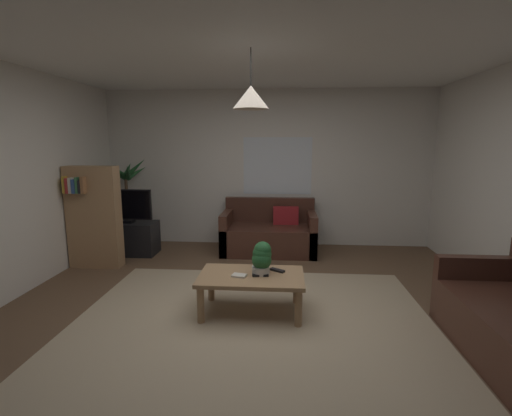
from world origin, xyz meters
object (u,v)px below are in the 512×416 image
object	(u,v)px
potted_plant_on_table	(262,257)
bookshelf_corner	(94,216)
coffee_table	(251,281)
potted_palm_corner	(127,205)
remote_on_table_0	(277,270)
tv_stand	(128,238)
pendant_lamp	(251,97)
book_on_table_0	(239,275)
couch_under_window	(269,234)
remote_on_table_1	(260,275)
tv	(125,206)

from	to	relation	value
potted_plant_on_table	bookshelf_corner	bearing A→B (deg)	152.95
coffee_table	potted_palm_corner	world-z (taller)	potted_palm_corner
remote_on_table_0	potted_plant_on_table	size ratio (longest dim) A/B	0.48
tv_stand	pendant_lamp	size ratio (longest dim) A/B	1.66
book_on_table_0	potted_plant_on_table	size ratio (longest dim) A/B	0.42
potted_palm_corner	bookshelf_corner	distance (m)	1.03
couch_under_window	potted_plant_on_table	xyz separation A→B (m)	(0.01, -2.11, 0.30)
coffee_table	potted_plant_on_table	world-z (taller)	potted_plant_on_table
couch_under_window	potted_palm_corner	world-z (taller)	potted_palm_corner
coffee_table	pendant_lamp	world-z (taller)	pendant_lamp
remote_on_table_1	bookshelf_corner	size ratio (longest dim) A/B	0.11
coffee_table	remote_on_table_1	size ratio (longest dim) A/B	6.56
remote_on_table_1	tv	bearing A→B (deg)	-138.42
remote_on_table_1	bookshelf_corner	world-z (taller)	bookshelf_corner
tv_stand	potted_palm_corner	world-z (taller)	potted_palm_corner
potted_palm_corner	bookshelf_corner	bearing A→B (deg)	-91.52
tv	pendant_lamp	world-z (taller)	pendant_lamp
potted_plant_on_table	pendant_lamp	world-z (taller)	pendant_lamp
tv	pendant_lamp	distance (m)	3.11
coffee_table	potted_plant_on_table	xyz separation A→B (m)	(0.10, 0.04, 0.24)
remote_on_table_0	potted_palm_corner	world-z (taller)	potted_palm_corner
book_on_table_0	tv	distance (m)	2.77
remote_on_table_0	potted_palm_corner	bearing A→B (deg)	-97.70
remote_on_table_1	pendant_lamp	size ratio (longest dim) A/B	0.30
book_on_table_0	pendant_lamp	distance (m)	1.72
book_on_table_0	remote_on_table_0	world-z (taller)	remote_on_table_0
coffee_table	remote_on_table_1	bearing A→B (deg)	-18.97
book_on_table_0	tv_stand	world-z (taller)	tv_stand
bookshelf_corner	pendant_lamp	bearing A→B (deg)	-28.86
tv	potted_palm_corner	bearing A→B (deg)	110.16
remote_on_table_0	coffee_table	bearing A→B (deg)	-32.07
potted_palm_corner	pendant_lamp	distance (m)	3.51
coffee_table	tv	distance (m)	2.82
potted_palm_corner	potted_plant_on_table	bearing A→B (deg)	-43.61
book_on_table_0	potted_palm_corner	world-z (taller)	potted_palm_corner
tv_stand	tv	distance (m)	0.51
tv	pendant_lamp	bearing A→B (deg)	-41.49
couch_under_window	potted_plant_on_table	distance (m)	2.13
book_on_table_0	remote_on_table_1	distance (m)	0.21
tv_stand	pendant_lamp	distance (m)	3.37
couch_under_window	book_on_table_0	size ratio (longest dim) A/B	10.36
remote_on_table_0	bookshelf_corner	size ratio (longest dim) A/B	0.11
potted_palm_corner	pendant_lamp	size ratio (longest dim) A/B	2.76
tv	bookshelf_corner	world-z (taller)	bookshelf_corner
remote_on_table_1	tv_stand	distance (m)	2.90
tv_stand	couch_under_window	bearing A→B (deg)	7.28
potted_palm_corner	pendant_lamp	bearing A→B (deg)	-45.40
tv	bookshelf_corner	xyz separation A→B (m)	(-0.19, -0.59, -0.05)
remote_on_table_1	tv_stand	xyz separation A→B (m)	(-2.18, 1.90, -0.16)
book_on_table_0	potted_palm_corner	bearing A→B (deg)	132.40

